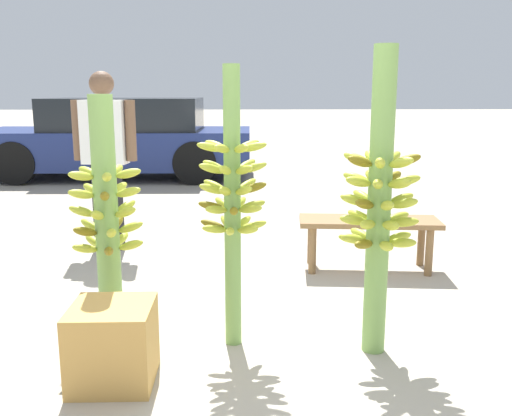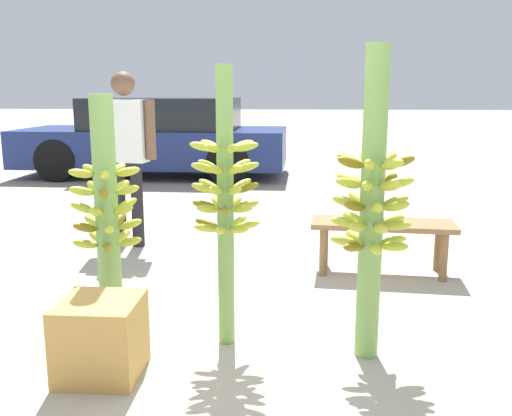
{
  "view_description": "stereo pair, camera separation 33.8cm",
  "coord_description": "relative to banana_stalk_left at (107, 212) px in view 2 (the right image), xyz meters",
  "views": [
    {
      "loc": [
        0.01,
        -2.91,
        1.44
      ],
      "look_at": [
        0.11,
        0.58,
        0.71
      ],
      "focal_mm": 40.0,
      "sensor_mm": 36.0,
      "label": 1
    },
    {
      "loc": [
        0.34,
        -2.91,
        1.44
      ],
      "look_at": [
        0.11,
        0.58,
        0.71
      ],
      "focal_mm": 40.0,
      "sensor_mm": 36.0,
      "label": 2
    }
  ],
  "objects": [
    {
      "name": "market_bench",
      "position": [
        1.82,
        1.16,
        -0.37
      ],
      "size": [
        1.14,
        0.48,
        0.42
      ],
      "rotation": [
        0.0,
        0.0,
        -0.09
      ],
      "color": "olive",
      "rests_on": "ground_plane"
    },
    {
      "name": "vendor_person",
      "position": [
        -0.42,
        1.84,
        0.24
      ],
      "size": [
        0.59,
        0.23,
        1.6
      ],
      "rotation": [
        0.0,
        0.0,
        -0.15
      ],
      "color": "black",
      "rests_on": "ground_plane"
    },
    {
      "name": "parked_car",
      "position": [
        -1.22,
        6.29,
        -0.08
      ],
      "size": [
        4.48,
        1.85,
        1.31
      ],
      "rotation": [
        0.0,
        0.0,
        1.55
      ],
      "color": "navy",
      "rests_on": "ground_plane"
    },
    {
      "name": "ground_plane",
      "position": [
        0.77,
        -0.35,
        -0.72
      ],
      "size": [
        80.0,
        80.0,
        0.0
      ],
      "primitive_type": "plane",
      "color": "#A89E8C"
    },
    {
      "name": "produce_crate",
      "position": [
        0.15,
        -0.62,
        -0.52
      ],
      "size": [
        0.4,
        0.4,
        0.4
      ],
      "color": "#C69347",
      "rests_on": "ground_plane"
    },
    {
      "name": "banana_stalk_left",
      "position": [
        0.0,
        0.0,
        0.0
      ],
      "size": [
        0.43,
        0.43,
        1.42
      ],
      "color": "#7AA851",
      "rests_on": "ground_plane"
    },
    {
      "name": "banana_stalk_right",
      "position": [
        1.53,
        -0.3,
        0.12
      ],
      "size": [
        0.43,
        0.43,
        1.67
      ],
      "color": "#7AA851",
      "rests_on": "ground_plane"
    },
    {
      "name": "banana_stalk_center",
      "position": [
        0.74,
        -0.19,
        0.12
      ],
      "size": [
        0.39,
        0.39,
        1.57
      ],
      "color": "#7AA851",
      "rests_on": "ground_plane"
    }
  ]
}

